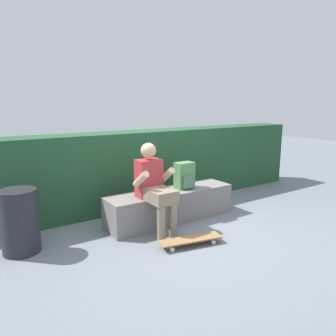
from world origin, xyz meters
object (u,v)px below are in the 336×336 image
skateboard_near_person (191,240)px  trash_bin (20,221)px  bench_main (171,205)px  backpack_on_bench (185,176)px  person_skater (154,185)px

skateboard_near_person → trash_bin: 2.05m
bench_main → backpack_on_bench: 0.49m
skateboard_near_person → trash_bin: size_ratio=1.08×
person_skater → trash_bin: person_skater is taller
bench_main → trash_bin: bearing=176.7°
bench_main → skateboard_near_person: 0.92m
bench_main → trash_bin: (-2.07, 0.12, 0.15)m
skateboard_near_person → backpack_on_bench: (0.54, 0.85, 0.58)m
person_skater → skateboard_near_person: size_ratio=1.47×
bench_main → person_skater: person_skater is taller
trash_bin → bench_main: bearing=-3.3°
trash_bin → person_skater: bearing=-11.7°
person_skater → skateboard_near_person: (0.13, -0.64, -0.58)m
person_skater → backpack_on_bench: size_ratio=3.03×
bench_main → skateboard_near_person: bench_main is taller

